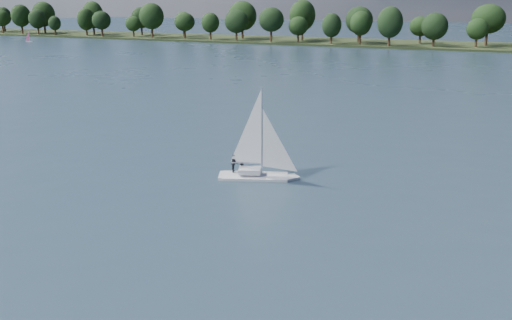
# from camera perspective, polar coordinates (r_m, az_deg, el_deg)

# --- Properties ---
(ground) EXTENTS (700.00, 700.00, 0.00)m
(ground) POSITION_cam_1_polar(r_m,az_deg,el_deg) (120.12, 11.08, 7.28)
(ground) COLOR #233342
(ground) RESTS_ON ground
(far_shore) EXTENTS (660.00, 40.00, 1.50)m
(far_shore) POSITION_cam_1_polar(r_m,az_deg,el_deg) (230.05, 17.67, 10.81)
(far_shore) COLOR black
(far_shore) RESTS_ON ground
(sailboat) EXTENTS (7.56, 4.44, 9.61)m
(sailboat) POSITION_cam_1_polar(r_m,az_deg,el_deg) (55.98, -0.19, 0.73)
(sailboat) COLOR silver
(sailboat) RESTS_ON ground
(dinghy_pink) EXTENTS (3.06, 2.21, 4.56)m
(dinghy_pink) POSITION_cam_1_polar(r_m,az_deg,el_deg) (259.52, -21.72, 11.17)
(dinghy_pink) COLOR silver
(dinghy_pink) RESTS_ON ground
(pontoon) EXTENTS (4.20, 2.45, 0.50)m
(pontoon) POSITION_cam_1_polar(r_m,az_deg,el_deg) (293.53, -20.55, 11.49)
(pontoon) COLOR #5A5D5F
(pontoon) RESTS_ON ground
(treeline) EXTENTS (562.38, 73.71, 18.52)m
(treeline) POSITION_cam_1_polar(r_m,az_deg,el_deg) (226.60, 15.45, 12.99)
(treeline) COLOR black
(treeline) RESTS_ON ground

